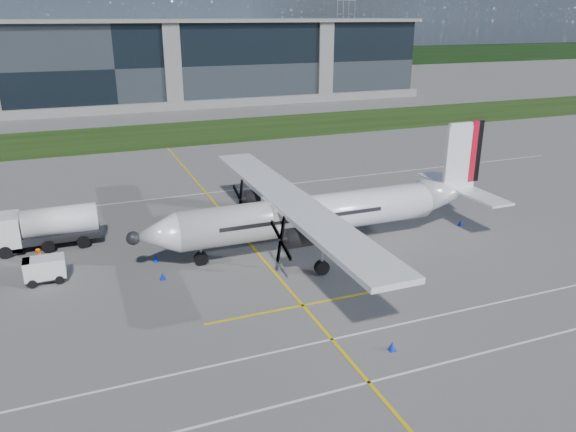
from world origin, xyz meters
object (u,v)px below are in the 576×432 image
safety_cone_portwing (392,346)px  safety_cone_nose_stbd (156,258)px  safety_cone_tail (460,223)px  pylon_east (346,19)px  baggage_tug (45,270)px  fuel_tanker_truck (36,229)px  safety_cone_nose_port (163,276)px  safety_cone_stbdwing (240,195)px  turboprop_aircraft (323,191)px  ground_crew_person (40,258)px

safety_cone_portwing → safety_cone_nose_stbd: bearing=121.4°
safety_cone_tail → pylon_east: bearing=66.4°
baggage_tug → safety_cone_portwing: size_ratio=5.36×
fuel_tanker_truck → safety_cone_nose_port: bearing=-48.5°
pylon_east → safety_cone_stbdwing: size_ratio=60.00×
pylon_east → safety_cone_portwing: size_ratio=60.00×
safety_cone_portwing → safety_cone_tail: bearing=42.7°
pylon_east → baggage_tug: bearing=-123.2°
turboprop_aircraft → safety_cone_portwing: bearing=-100.0°
safety_cone_nose_port → safety_cone_portwing: (9.62, -12.64, 0.00)m
turboprop_aircraft → safety_cone_tail: turboprop_aircraft is taller
safety_cone_portwing → safety_cone_nose_stbd: size_ratio=1.00×
safety_cone_tail → safety_cone_portwing: size_ratio=1.00×
ground_crew_person → turboprop_aircraft: bearing=-82.0°
ground_crew_person → safety_cone_tail: (31.89, -3.16, -0.72)m
fuel_tanker_truck → safety_cone_portwing: size_ratio=16.13×
safety_cone_tail → safety_cone_portwing: same height
turboprop_aircraft → ground_crew_person: 19.95m
safety_cone_stbdwing → safety_cone_portwing: bearing=-90.4°
pylon_east → safety_cone_stbdwing: (-79.35, -134.44, -14.75)m
turboprop_aircraft → safety_cone_nose_stbd: bearing=171.8°
fuel_tanker_truck → ground_crew_person: size_ratio=4.16×
baggage_tug → safety_cone_stbdwing: 20.99m
baggage_tug → safety_cone_nose_stbd: bearing=4.0°
safety_cone_stbdwing → safety_cone_tail: bearing=-43.4°
fuel_tanker_truck → turboprop_aircraft: bearing=-20.5°
turboprop_aircraft → baggage_tug: turboprop_aircraft is taller
baggage_tug → safety_cone_nose_stbd: size_ratio=5.36×
safety_cone_tail → safety_cone_nose_stbd: (-24.45, 1.93, 0.00)m
pylon_east → safety_cone_stbdwing: bearing=-120.5°
pylon_east → safety_cone_tail: 162.48m
safety_cone_nose_stbd → safety_cone_stbdwing: (9.78, 11.95, 0.00)m
fuel_tanker_truck → safety_cone_tail: (32.16, -7.56, -1.26)m
turboprop_aircraft → safety_cone_stbdwing: size_ratio=57.13×
fuel_tanker_truck → safety_cone_nose_stbd: (7.71, -5.63, -1.26)m
safety_cone_portwing → pylon_east: bearing=63.9°
baggage_tug → safety_cone_stbdwing: baggage_tug is taller
safety_cone_tail → safety_cone_nose_port: (-24.50, -1.10, 0.00)m
fuel_tanker_truck → safety_cone_portwing: (17.28, -21.30, -1.26)m
turboprop_aircraft → ground_crew_person: size_ratio=14.73×
ground_crew_person → safety_cone_portwing: ground_crew_person is taller
turboprop_aircraft → safety_cone_stbdwing: 14.44m
safety_cone_tail → safety_cone_portwing: bearing=-137.3°
pylon_east → safety_cone_stbdwing: pylon_east is taller
turboprop_aircraft → safety_cone_nose_stbd: 12.80m
safety_cone_portwing → safety_cone_stbdwing: (0.20, 27.62, 0.00)m
safety_cone_nose_port → safety_cone_nose_stbd: (0.05, 3.03, 0.00)m
fuel_tanker_truck → pylon_east: bearing=55.5°
safety_cone_nose_port → safety_cone_stbdwing: size_ratio=1.00×
safety_cone_nose_stbd → safety_cone_stbdwing: 15.44m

